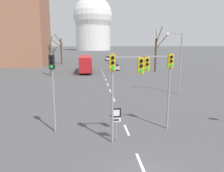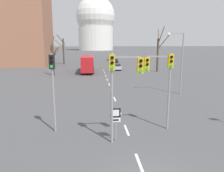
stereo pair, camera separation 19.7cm
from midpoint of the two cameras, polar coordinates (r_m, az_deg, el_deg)
The scene contains 25 objects.
lane_stripe_0 at distance 12.45m, azimuth 6.95°, elevation -19.29°, with size 0.16×2.00×0.01m, color silver.
lane_stripe_1 at distance 16.41m, azimuth 3.51°, elevation -11.39°, with size 0.16×2.00×0.01m, color silver.
lane_stripe_2 at distance 20.60m, azimuth 1.53°, elevation -6.60°, with size 0.16×2.00×0.01m, color silver.
lane_stripe_3 at distance 24.89m, azimuth 0.25°, elevation -3.45°, with size 0.16×2.00×0.01m, color silver.
lane_stripe_4 at distance 29.25m, azimuth -0.64°, elevation -1.22°, with size 0.16×2.00×0.01m, color silver.
lane_stripe_5 at distance 33.64m, azimuth -1.31°, elevation 0.42°, with size 0.16×2.00×0.01m, color silver.
lane_stripe_6 at distance 38.06m, azimuth -1.81°, elevation 1.69°, with size 0.16×2.00×0.01m, color silver.
lane_stripe_7 at distance 42.49m, azimuth -2.22°, elevation 2.69°, with size 0.16×2.00×0.01m, color silver.
lane_stripe_8 at distance 46.94m, azimuth -2.54°, elevation 3.50°, with size 0.16×2.00×0.01m, color silver.
lane_stripe_9 at distance 51.40m, azimuth -2.81°, elevation 4.17°, with size 0.16×2.00×0.01m, color silver.
traffic_signal_centre_tall at distance 13.31m, azimuth 2.16°, elevation 2.72°, with size 2.09×0.34×5.73m.
traffic_signal_near_right at distance 15.87m, azimuth 12.60°, elevation 3.56°, with size 2.06×0.34×5.63m.
traffic_signal_near_left at distance 15.58m, azimuth -15.60°, elevation 1.88°, with size 0.36×0.34×5.62m.
route_sign_post at distance 14.19m, azimuth 0.72°, elevation -8.47°, with size 0.60×0.08×2.26m.
street_lamp_right at distance 27.85m, azimuth 16.61°, elevation 7.34°, with size 2.07×0.36×7.48m.
sedan_near_left at distance 68.74m, azimuth 0.05°, elevation 6.60°, with size 1.95×4.06×1.48m.
sedan_near_right at distance 80.36m, azimuth -1.10°, elevation 7.32°, with size 1.79×3.97×1.68m.
sedan_mid_centre at distance 65.63m, azimuth -6.69°, elevation 6.33°, with size 1.85×3.94×1.59m.
sedan_far_left at distance 51.52m, azimuth 0.61°, elevation 5.06°, with size 1.89×4.06×1.50m.
city_bus at distance 47.97m, azimuth -6.97°, elevation 6.05°, with size 2.66×10.80×3.48m.
bare_tree_left_near at distance 44.07m, azimuth -15.76°, elevation 6.91°, with size 1.92×1.70×7.62m.
bare_tree_right_near at distance 49.55m, azimuth 11.35°, elevation 8.61°, with size 2.25×4.23×9.70m.
bare_tree_left_far at distance 67.30m, azimuth -13.30°, elevation 9.10°, with size 3.01×4.95×8.70m.
capitol_dome at distance 193.85m, azimuth -5.03°, elevation 15.98°, with size 32.72×32.72×46.21m.
apartment_block_left at distance 68.28m, azimuth -24.89°, elevation 17.03°, with size 18.00×14.00×28.78m, color #9E664C.
Camera 1 is at (-2.55, -8.36, 6.31)m, focal length 35.00 mm.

